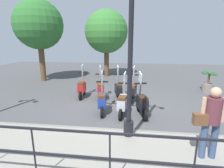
{
  "coord_description": "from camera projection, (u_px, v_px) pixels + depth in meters",
  "views": [
    {
      "loc": [
        -6.68,
        -0.34,
        2.64
      ],
      "look_at": [
        0.2,
        0.5,
        0.9
      ],
      "focal_mm": 28.0,
      "sensor_mm": 36.0,
      "label": 1
    }
  ],
  "objects": [
    {
      "name": "scooter_far_3",
      "position": [
        82.0,
        87.0,
        8.22
      ],
      "size": [
        1.23,
        0.44,
        1.54
      ],
      "rotation": [
        0.0,
        0.0,
        0.07
      ],
      "color": "black",
      "rests_on": "ground_plane"
    },
    {
      "name": "lamp_post_near",
      "position": [
        130.0,
        69.0,
        4.29
      ],
      "size": [
        0.26,
        0.9,
        4.11
      ],
      "color": "black",
      "rests_on": "promenade_walkway"
    },
    {
      "name": "promenade_walkway",
      "position": [
        116.0,
        154.0,
        4.05
      ],
      "size": [
        2.2,
        20.0,
        0.15
      ],
      "color": "gray",
      "rests_on": "ground_plane"
    },
    {
      "name": "pedestrian_with_bag",
      "position": [
        211.0,
        118.0,
        3.6
      ],
      "size": [
        0.34,
        0.64,
        1.59
      ],
      "rotation": [
        0.0,
        0.0,
        0.08
      ],
      "color": "#384C70",
      "rests_on": "promenade_walkway"
    },
    {
      "name": "scooter_near_2",
      "position": [
        102.0,
        101.0,
        6.42
      ],
      "size": [
        1.23,
        0.45,
        1.54
      ],
      "rotation": [
        0.0,
        0.0,
        0.13
      ],
      "color": "black",
      "rests_on": "ground_plane"
    },
    {
      "name": "scooter_near_0",
      "position": [
        142.0,
        103.0,
        6.18
      ],
      "size": [
        1.22,
        0.5,
        1.54
      ],
      "rotation": [
        0.0,
        0.0,
        0.22
      ],
      "color": "black",
      "rests_on": "ground_plane"
    },
    {
      "name": "ground_plane",
      "position": [
        124.0,
        107.0,
        7.11
      ],
      "size": [
        28.0,
        28.0,
        0.0
      ],
      "primitive_type": "plane",
      "color": "#4C4C4F"
    },
    {
      "name": "tree_large",
      "position": [
        39.0,
        25.0,
        10.92
      ],
      "size": [
        3.05,
        3.05,
        5.11
      ],
      "color": "brown",
      "rests_on": "ground_plane"
    },
    {
      "name": "scooter_far_2",
      "position": [
        101.0,
        89.0,
        7.9
      ],
      "size": [
        1.22,
        0.5,
        1.54
      ],
      "rotation": [
        0.0,
        0.0,
        0.22
      ],
      "color": "black",
      "rests_on": "ground_plane"
    },
    {
      "name": "scooter_far_0",
      "position": [
        133.0,
        90.0,
        7.73
      ],
      "size": [
        1.23,
        0.45,
        1.54
      ],
      "rotation": [
        0.0,
        0.0,
        -0.13
      ],
      "color": "black",
      "rests_on": "ground_plane"
    },
    {
      "name": "scooter_far_1",
      "position": [
        118.0,
        90.0,
        7.86
      ],
      "size": [
        1.22,
        0.48,
        1.54
      ],
      "rotation": [
        0.0,
        0.0,
        0.19
      ],
      "color": "black",
      "rests_on": "ground_plane"
    },
    {
      "name": "fence_railing",
      "position": [
        110.0,
        150.0,
        2.85
      ],
      "size": [
        0.04,
        16.03,
        1.07
      ],
      "color": "black",
      "rests_on": "promenade_walkway"
    },
    {
      "name": "potted_palm",
      "position": [
        208.0,
        84.0,
        9.06
      ],
      "size": [
        1.06,
        0.66,
        1.05
      ],
      "color": "slate",
      "rests_on": "ground_plane"
    },
    {
      "name": "tree_distant",
      "position": [
        106.0,
        32.0,
        12.53
      ],
      "size": [
        3.07,
        3.07,
        4.78
      ],
      "color": "brown",
      "rests_on": "ground_plane"
    },
    {
      "name": "scooter_near_1",
      "position": [
        123.0,
        103.0,
        6.2
      ],
      "size": [
        1.23,
        0.44,
        1.54
      ],
      "rotation": [
        0.0,
        0.0,
        -0.12
      ],
      "color": "black",
      "rests_on": "ground_plane"
    }
  ]
}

